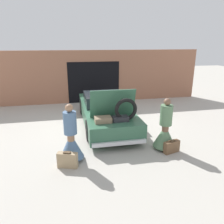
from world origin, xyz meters
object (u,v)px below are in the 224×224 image
person_left (71,141)px  person_right (165,131)px  suitcase_beside_left_person (68,160)px  suitcase_beside_right_person (172,147)px  car (105,111)px

person_left → person_right: bearing=104.2°
suitcase_beside_left_person → suitcase_beside_right_person: (3.09, 0.20, -0.03)m
person_left → suitcase_beside_right_person: size_ratio=3.01×
person_left → suitcase_beside_right_person: bearing=98.1°
car → suitcase_beside_right_person: car is taller
person_left → suitcase_beside_right_person: person_left is taller
car → suitcase_beside_left_person: car is taller
person_right → suitcase_beside_left_person: size_ratio=2.89×
person_right → suitcase_beside_left_person: (-2.99, -0.51, -0.36)m
car → person_right: car is taller
suitcase_beside_right_person → person_right: bearing=108.0°
car → suitcase_beside_right_person: 3.19m
person_right → car: bearing=33.8°
person_right → suitcase_beside_left_person: 3.05m
car → person_left: car is taller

